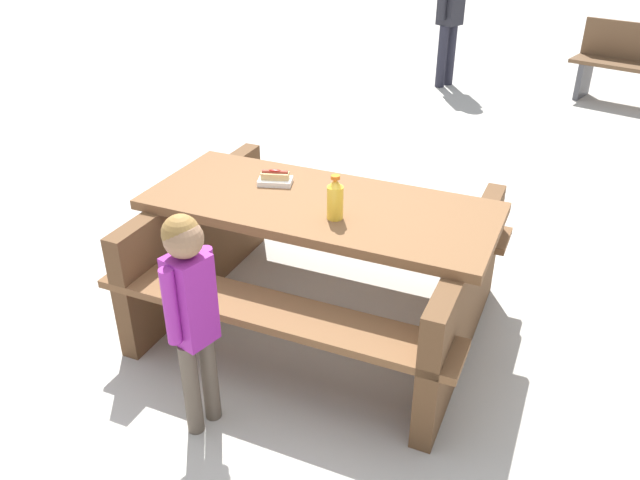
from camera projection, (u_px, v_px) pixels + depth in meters
ground_plane at (320, 320)px, 3.63m from camera, size 30.00×30.00×0.00m
picnic_table at (320, 253)px, 3.42m from camera, size 1.86×1.48×0.75m
soda_bottle at (335, 199)px, 3.06m from camera, size 0.08×0.08×0.22m
hotdog_tray at (275, 179)px, 3.44m from camera, size 0.21×0.16×0.08m
child_in_coat at (190, 300)px, 2.62m from camera, size 0.18×0.26×1.07m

